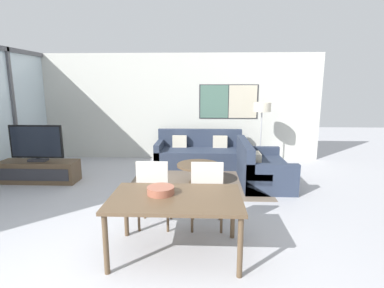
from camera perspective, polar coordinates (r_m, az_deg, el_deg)
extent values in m
cube|color=silver|center=(8.09, -3.98, 7.03)|extent=(7.87, 0.06, 2.80)
cube|color=#2D2D33|center=(8.02, 6.97, 8.01)|extent=(1.54, 0.01, 0.89)
cube|color=#4C7060|center=(7.99, 4.26, 8.05)|extent=(0.73, 0.02, 0.85)
cube|color=beige|center=(8.05, 9.66, 7.95)|extent=(0.73, 0.02, 0.85)
cube|color=#515156|center=(7.88, -30.81, 5.35)|extent=(0.07, 0.08, 2.80)
cube|color=#706051|center=(6.22, 1.22, -7.44)|extent=(2.80, 1.90, 0.01)
cube|color=brown|center=(7.01, -27.06, -4.67)|extent=(1.58, 0.48, 0.44)
cube|color=#2D2D33|center=(6.81, -28.07, -5.21)|extent=(1.45, 0.01, 0.24)
cube|color=#2D2D33|center=(6.95, -27.25, -2.71)|extent=(0.36, 0.20, 0.05)
cube|color=#2D2D33|center=(6.94, -27.29, -2.19)|extent=(0.06, 0.03, 0.08)
cube|color=black|center=(6.88, -27.54, 0.42)|extent=(1.09, 0.04, 0.68)
cube|color=black|center=(6.86, -27.63, 0.38)|extent=(1.01, 0.01, 0.61)
cube|color=#2D384C|center=(7.47, 1.45, -2.56)|extent=(2.15, 0.96, 0.42)
cube|color=#2D384C|center=(7.81, 1.51, -0.28)|extent=(2.15, 0.16, 0.86)
cube|color=#2D384C|center=(7.53, -6.23, -1.81)|extent=(0.14, 0.96, 0.60)
cube|color=#2D384C|center=(7.50, 9.17, -1.94)|extent=(0.14, 0.96, 0.60)
cube|color=beige|center=(7.63, -2.38, 0.50)|extent=(0.36, 0.12, 0.30)
cube|color=beige|center=(7.62, 5.37, 0.43)|extent=(0.36, 0.12, 0.30)
cube|color=#2D384C|center=(6.38, 13.48, -5.34)|extent=(0.96, 1.65, 0.42)
cube|color=#2D384C|center=(6.25, 9.97, -3.42)|extent=(0.16, 1.65, 0.86)
cube|color=#2D384C|center=(5.64, 14.97, -6.65)|extent=(0.96, 0.14, 0.60)
cube|color=#2D384C|center=(7.07, 12.36, -2.89)|extent=(0.96, 0.14, 0.60)
cube|color=beige|center=(5.88, 12.23, -3.04)|extent=(0.12, 0.36, 0.30)
cylinder|color=brown|center=(6.21, 1.22, -7.35)|extent=(0.40, 0.40, 0.03)
cylinder|color=brown|center=(6.16, 1.23, -5.87)|extent=(0.16, 0.16, 0.37)
cylinder|color=brown|center=(6.10, 1.24, -4.05)|extent=(0.88, 0.88, 0.04)
cube|color=brown|center=(3.53, -3.11, -10.29)|extent=(1.54, 0.95, 0.04)
cylinder|color=brown|center=(3.46, -16.10, -17.88)|extent=(0.06, 0.06, 0.69)
cylinder|color=brown|center=(3.32, 9.17, -18.85)|extent=(0.06, 0.06, 0.69)
cylinder|color=brown|center=(4.17, -12.46, -12.45)|extent=(0.06, 0.06, 0.69)
cylinder|color=brown|center=(4.06, 7.79, -12.97)|extent=(0.06, 0.06, 0.69)
cube|color=beige|center=(4.37, -7.01, -9.97)|extent=(0.46, 0.46, 0.06)
cube|color=beige|center=(4.07, -7.58, -7.06)|extent=(0.42, 0.05, 0.54)
cylinder|color=brown|center=(4.31, -10.07, -13.64)|extent=(0.04, 0.04, 0.40)
cylinder|color=brown|center=(4.25, -4.63, -13.90)|extent=(0.04, 0.04, 0.40)
cylinder|color=brown|center=(4.67, -9.01, -11.59)|extent=(0.04, 0.04, 0.40)
cylinder|color=brown|center=(4.61, -4.02, -11.79)|extent=(0.04, 0.04, 0.40)
cube|color=beige|center=(4.31, 2.83, -10.21)|extent=(0.46, 0.46, 0.06)
cube|color=beige|center=(4.01, 2.89, -7.27)|extent=(0.42, 0.05, 0.54)
cylinder|color=brown|center=(4.22, 0.01, -14.05)|extent=(0.04, 0.04, 0.40)
cylinder|color=brown|center=(4.22, 5.62, -14.09)|extent=(0.04, 0.04, 0.40)
cylinder|color=brown|center=(4.58, 0.23, -11.91)|extent=(0.04, 0.04, 0.40)
cylinder|color=brown|center=(4.59, 5.34, -11.94)|extent=(0.04, 0.04, 0.40)
cylinder|color=#995642|center=(3.61, -5.98, -8.77)|extent=(0.32, 0.32, 0.09)
torus|color=#995642|center=(3.60, -5.99, -8.23)|extent=(0.32, 0.32, 0.02)
cylinder|color=#2D2D33|center=(7.65, 12.72, -4.05)|extent=(0.28, 0.28, 0.02)
cylinder|color=#B7B7BC|center=(7.50, 12.95, 0.95)|extent=(0.03, 0.03, 1.33)
cylinder|color=beige|center=(7.40, 13.22, 6.87)|extent=(0.42, 0.42, 0.22)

